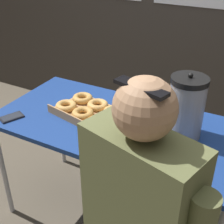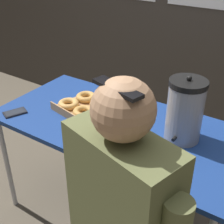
{
  "view_description": "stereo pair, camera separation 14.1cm",
  "coord_description": "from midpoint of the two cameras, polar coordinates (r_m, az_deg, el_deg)",
  "views": [
    {
      "loc": [
        0.68,
        -1.35,
        1.71
      ],
      "look_at": [
        -0.04,
        0.0,
        0.82
      ],
      "focal_mm": 50.0,
      "sensor_mm": 36.0,
      "label": 1
    },
    {
      "loc": [
        0.81,
        -1.27,
        1.71
      ],
      "look_at": [
        -0.04,
        0.0,
        0.82
      ],
      "focal_mm": 50.0,
      "sensor_mm": 36.0,
      "label": 2
    }
  ],
  "objects": [
    {
      "name": "folding_table",
      "position": [
        1.81,
        -1.19,
        -3.35
      ],
      "size": [
        1.43,
        0.71,
        0.76
      ],
      "color": "navy",
      "rests_on": "ground"
    },
    {
      "name": "ground_plane",
      "position": [
        2.28,
        -0.99,
        -18.41
      ],
      "size": [
        12.0,
        12.0,
        0.0
      ],
      "primitive_type": "plane",
      "color": "brown"
    },
    {
      "name": "coffee_urn",
      "position": [
        1.62,
        11.02,
        0.82
      ],
      "size": [
        0.19,
        0.21,
        0.36
      ],
      "color": "#939399",
      "rests_on": "folding_table"
    },
    {
      "name": "donut_box",
      "position": [
        1.82,
        -5.32,
        -0.36
      ],
      "size": [
        0.61,
        0.4,
        0.05
      ],
      "rotation": [
        0.0,
        0.0,
        -0.21
      ],
      "color": "tan",
      "rests_on": "folding_table"
    },
    {
      "name": "cell_phone",
      "position": [
        1.94,
        -19.91,
        -0.95
      ],
      "size": [
        0.12,
        0.15,
        0.01
      ],
      "rotation": [
        0.0,
        0.0,
        -0.42
      ],
      "color": "black",
      "rests_on": "folding_table"
    }
  ]
}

